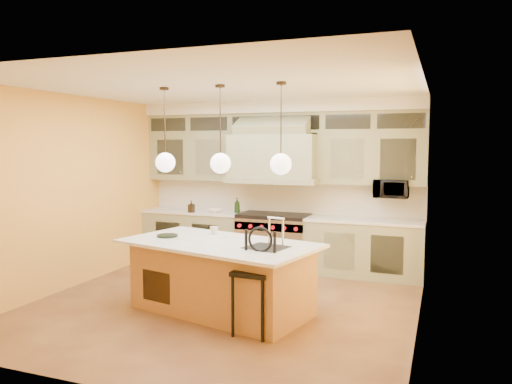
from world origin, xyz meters
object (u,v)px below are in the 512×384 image
at_px(kitchen_island, 222,276).
at_px(counter_stool, 255,274).
at_px(microwave, 391,189).
at_px(range, 274,241).

height_order(kitchen_island, counter_stool, kitchen_island).
bearing_deg(microwave, counter_stool, -111.28).
xyz_separation_m(range, kitchen_island, (0.09, -2.40, -0.01)).
relative_size(kitchen_island, microwave, 5.01).
xyz_separation_m(range, microwave, (1.95, 0.11, 0.96)).
bearing_deg(kitchen_island, range, 105.39).
distance_m(range, counter_stool, 3.04).
height_order(range, microwave, microwave).
bearing_deg(kitchen_island, counter_stool, -25.82).
height_order(counter_stool, microwave, microwave).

